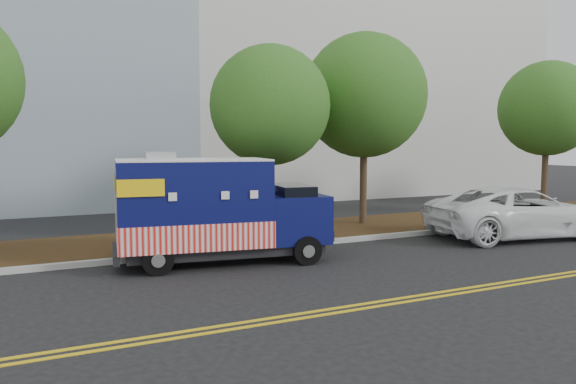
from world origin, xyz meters
name	(u,v)px	position (x,y,z in m)	size (l,w,h in m)	color
ground	(268,261)	(0.00, 0.00, 0.00)	(120.00, 120.00, 0.00)	black
curb	(248,249)	(0.00, 1.40, 0.07)	(120.00, 0.18, 0.15)	#9E9E99
mulch_strip	(223,238)	(0.00, 3.50, 0.07)	(120.00, 4.00, 0.15)	black
centerline_near	(363,304)	(0.00, -4.45, 0.01)	(120.00, 0.10, 0.01)	gold
centerline_far	(370,307)	(0.00, -4.70, 0.01)	(120.00, 0.10, 0.01)	gold
tree_b	(270,106)	(1.42, 2.94, 4.27)	(3.80, 3.80, 6.18)	#38281C
tree_c	(364,96)	(5.57, 3.83, 4.79)	(4.50, 4.50, 7.04)	#38281C
tree_d	(547,109)	(14.27, 3.10, 4.51)	(3.96, 3.96, 6.50)	#38281C
sign_post	(155,214)	(-2.60, 1.55, 1.20)	(0.06, 0.06, 2.40)	#473828
food_truck	(212,213)	(-1.41, 0.35, 1.31)	(5.71, 2.82, 2.89)	black
white_car	(518,212)	(8.81, -0.37, 0.83)	(2.76, 5.98, 1.66)	white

